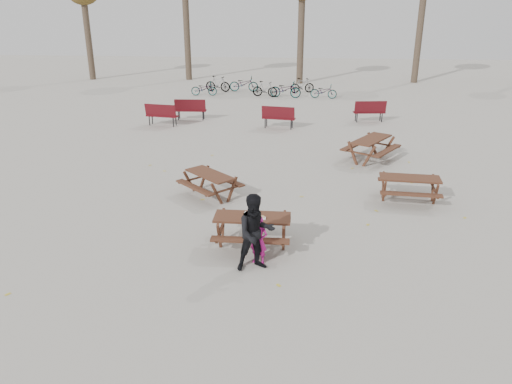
# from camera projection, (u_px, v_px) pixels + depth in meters

# --- Properties ---
(ground) EXTENTS (80.00, 80.00, 0.00)m
(ground) POSITION_uv_depth(u_px,v_px,m) (252.00, 246.00, 12.01)
(ground) COLOR gray
(ground) RESTS_ON ground
(main_picnic_table) EXTENTS (1.80, 1.45, 0.78)m
(main_picnic_table) POSITION_uv_depth(u_px,v_px,m) (252.00, 224.00, 11.80)
(main_picnic_table) COLOR #3D2116
(main_picnic_table) RESTS_ON ground
(food_tray) EXTENTS (0.18, 0.11, 0.03)m
(food_tray) POSITION_uv_depth(u_px,v_px,m) (262.00, 218.00, 11.58)
(food_tray) COLOR white
(food_tray) RESTS_ON main_picnic_table
(bread_roll) EXTENTS (0.14, 0.06, 0.05)m
(bread_roll) POSITION_uv_depth(u_px,v_px,m) (262.00, 217.00, 11.57)
(bread_roll) COLOR tan
(bread_roll) RESTS_ON food_tray
(soda_bottle) EXTENTS (0.07, 0.07, 0.17)m
(soda_bottle) POSITION_uv_depth(u_px,v_px,m) (246.00, 215.00, 11.61)
(soda_bottle) COLOR silver
(soda_bottle) RESTS_ON main_picnic_table
(child) EXTENTS (0.48, 0.40, 1.13)m
(child) POSITION_uv_depth(u_px,v_px,m) (259.00, 240.00, 11.03)
(child) COLOR #B51675
(child) RESTS_ON ground
(adult) EXTENTS (1.03, 0.91, 1.75)m
(adult) POSITION_uv_depth(u_px,v_px,m) (256.00, 233.00, 10.69)
(adult) COLOR black
(adult) RESTS_ON ground
(picnic_table_east) EXTENTS (1.82, 1.51, 0.74)m
(picnic_table_east) POSITION_uv_depth(u_px,v_px,m) (409.00, 189.00, 14.52)
(picnic_table_east) COLOR #3D2116
(picnic_table_east) RESTS_ON ground
(picnic_table_north) EXTENTS (2.13, 2.12, 0.72)m
(picnic_table_north) POSITION_uv_depth(u_px,v_px,m) (210.00, 185.00, 14.87)
(picnic_table_north) COLOR #3D2116
(picnic_table_north) RESTS_ON ground
(picnic_table_far) EXTENTS (2.32, 2.43, 0.82)m
(picnic_table_far) POSITION_uv_depth(u_px,v_px,m) (371.00, 149.00, 18.17)
(picnic_table_far) COLOR #3D2116
(picnic_table_far) RESTS_ON ground
(park_bench_row) EXTENTS (11.27, 2.33, 1.03)m
(park_bench_row) POSITION_uv_depth(u_px,v_px,m) (250.00, 113.00, 23.42)
(park_bench_row) COLOR maroon
(park_bench_row) RESTS_ON ground
(bicycle_row) EXTENTS (8.79, 2.61, 0.97)m
(bicycle_row) POSITION_uv_depth(u_px,v_px,m) (262.00, 87.00, 30.40)
(bicycle_row) COLOR black
(bicycle_row) RESTS_ON ground
(fallen_leaves) EXTENTS (11.00, 11.00, 0.01)m
(fallen_leaves) POSITION_uv_depth(u_px,v_px,m) (278.00, 206.00, 14.29)
(fallen_leaves) COLOR gold
(fallen_leaves) RESTS_ON ground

